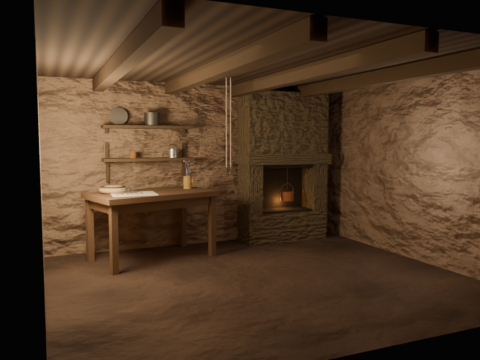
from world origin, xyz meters
name	(u,v)px	position (x,y,z in m)	size (l,w,h in m)	color
floor	(259,278)	(0.00, 0.00, 0.00)	(4.50, 4.50, 0.00)	black
back_wall	(202,165)	(0.00, 2.00, 1.20)	(4.50, 0.04, 2.40)	#533627
front_wall	(377,191)	(0.00, -2.00, 1.20)	(4.50, 0.04, 2.40)	#533627
left_wall	(41,180)	(-2.25, 0.00, 1.20)	(0.04, 4.00, 2.40)	#533627
right_wall	(414,168)	(2.25, 0.00, 1.20)	(0.04, 4.00, 2.40)	#533627
ceiling	(259,64)	(0.00, 0.00, 2.40)	(4.50, 4.00, 0.04)	black
beam_far_left	(120,64)	(-1.50, 0.00, 2.31)	(0.14, 3.95, 0.16)	black
beam_mid_left	(217,70)	(-0.50, 0.00, 2.31)	(0.14, 3.95, 0.16)	black
beam_mid_right	(299,75)	(0.50, 0.00, 2.31)	(0.14, 3.95, 0.16)	black
beam_far_right	(370,80)	(1.50, 0.00, 2.31)	(0.14, 3.95, 0.16)	black
shelf_lower	(149,159)	(-0.85, 1.84, 1.30)	(1.25, 0.30, 0.04)	black
shelf_upper	(148,127)	(-0.85, 1.84, 1.75)	(1.25, 0.30, 0.04)	black
hearth	(283,162)	(1.25, 1.77, 1.23)	(1.43, 0.51, 2.30)	#322719
work_table	(152,223)	(-0.92, 1.34, 0.48)	(1.75, 1.29, 0.89)	black
linen_cloth	(134,194)	(-1.19, 1.15, 0.90)	(0.54, 0.44, 0.01)	white
pewter_cutlery_row	(134,193)	(-1.19, 1.14, 0.91)	(0.45, 0.17, 0.01)	gray
drinking_glasses	(134,190)	(-1.17, 1.26, 0.94)	(0.17, 0.05, 0.07)	silver
stoneware_jug	(188,176)	(-0.36, 1.56, 1.07)	(0.13, 0.12, 0.40)	#97621D
wooden_bowl	(113,190)	(-1.41, 1.38, 0.94)	(0.36, 0.36, 0.13)	olive
iron_stockpot	(152,120)	(-0.79, 1.84, 1.85)	(0.22, 0.22, 0.16)	#302E2B
tin_pan	(119,117)	(-1.23, 1.94, 1.89)	(0.25, 0.25, 0.03)	#A6A5A0
small_kettle	(173,153)	(-0.50, 1.84, 1.38)	(0.18, 0.14, 0.19)	#A6A5A0
rusty_tin	(133,155)	(-1.06, 1.84, 1.37)	(0.09, 0.09, 0.09)	#5F3013
red_pot	(287,195)	(1.31, 1.72, 0.70)	(0.24, 0.24, 0.54)	maroon
hanging_ropes	(229,123)	(0.05, 1.05, 1.80)	(0.08, 0.08, 1.20)	beige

